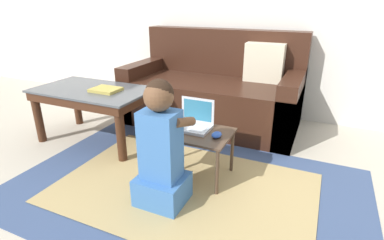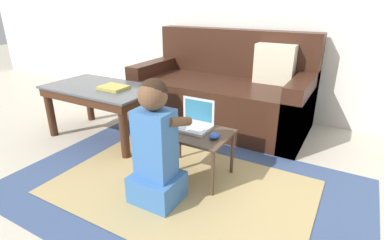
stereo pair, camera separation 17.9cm
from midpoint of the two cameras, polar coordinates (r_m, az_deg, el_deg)
ground_plane at (r=2.24m, az=-3.91°, el=-9.86°), size 16.00×16.00×0.00m
area_rug at (r=2.06m, az=-4.05°, el=-12.84°), size 2.32×1.52×0.01m
couch at (r=3.03m, az=2.56°, el=5.24°), size 1.68×0.84×0.91m
coffee_table at (r=2.74m, az=-20.11°, el=4.05°), size 0.99×0.56×0.48m
laptop_desk at (r=2.05m, az=-1.87°, el=-3.42°), size 0.49×0.36×0.34m
laptop at (r=2.07m, az=-2.15°, el=-0.71°), size 0.25×0.19×0.20m
computer_mouse at (r=1.95m, az=2.09°, el=-2.87°), size 0.06×0.09×0.03m
person_seated at (r=1.77m, az=-8.78°, el=-5.79°), size 0.29×0.35×0.78m
book_on_table at (r=2.61m, az=-18.03°, el=5.50°), size 0.23×0.18×0.02m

